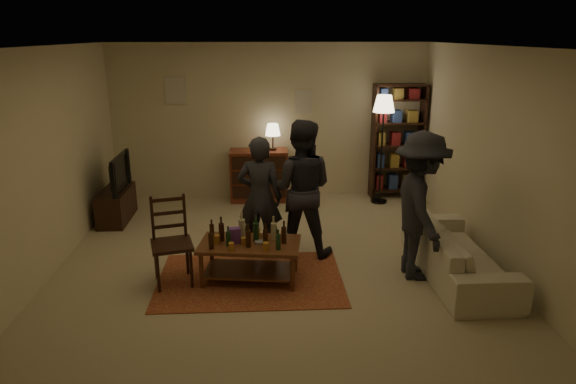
{
  "coord_description": "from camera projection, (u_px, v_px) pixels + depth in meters",
  "views": [
    {
      "loc": [
        -0.17,
        -5.99,
        2.84
      ],
      "look_at": [
        0.17,
        0.1,
        0.95
      ],
      "focal_mm": 32.0,
      "sensor_mm": 36.0,
      "label": 1
    }
  ],
  "objects": [
    {
      "name": "floor",
      "position": [
        275.0,
        265.0,
        6.57
      ],
      "size": [
        6.0,
        6.0,
        0.0
      ],
      "primitive_type": "plane",
      "color": "#C6B793",
      "rests_on": "ground"
    },
    {
      "name": "room_shell",
      "position": [
        232.0,
        96.0,
        8.84
      ],
      "size": [
        6.0,
        6.0,
        6.0
      ],
      "color": "beige",
      "rests_on": "ground"
    },
    {
      "name": "rug",
      "position": [
        250.0,
        279.0,
        6.18
      ],
      "size": [
        2.2,
        1.5,
        0.01
      ],
      "primitive_type": "cube",
      "color": "maroon",
      "rests_on": "ground"
    },
    {
      "name": "coffee_table",
      "position": [
        249.0,
        247.0,
        6.06
      ],
      "size": [
        1.25,
        0.79,
        0.82
      ],
      "rotation": [
        0.0,
        0.0,
        -0.14
      ],
      "color": "brown",
      "rests_on": "ground"
    },
    {
      "name": "dining_chair",
      "position": [
        171.0,
        237.0,
        5.98
      ],
      "size": [
        0.56,
        0.56,
        1.06
      ],
      "rotation": [
        0.0,
        0.0,
        0.25
      ],
      "color": "black",
      "rests_on": "ground"
    },
    {
      "name": "tv_stand",
      "position": [
        116.0,
        197.0,
        8.04
      ],
      "size": [
        0.4,
        1.0,
        1.06
      ],
      "color": "black",
      "rests_on": "ground"
    },
    {
      "name": "dresser",
      "position": [
        259.0,
        174.0,
        9.0
      ],
      "size": [
        1.0,
        0.5,
        1.36
      ],
      "color": "brown",
      "rests_on": "ground"
    },
    {
      "name": "bookshelf",
      "position": [
        397.0,
        140.0,
        9.03
      ],
      "size": [
        0.9,
        0.34,
        2.02
      ],
      "color": "black",
      "rests_on": "ground"
    },
    {
      "name": "floor_lamp",
      "position": [
        384.0,
        112.0,
        8.55
      ],
      "size": [
        0.36,
        0.36,
        1.86
      ],
      "color": "black",
      "rests_on": "ground"
    },
    {
      "name": "sofa",
      "position": [
        458.0,
        252.0,
        6.21
      ],
      "size": [
        0.81,
        2.08,
        0.61
      ],
      "primitive_type": "imported",
      "rotation": [
        0.0,
        0.0,
        1.57
      ],
      "color": "beige",
      "rests_on": "ground"
    },
    {
      "name": "person_left",
      "position": [
        260.0,
        197.0,
        6.65
      ],
      "size": [
        0.65,
        0.49,
        1.61
      ],
      "primitive_type": "imported",
      "rotation": [
        0.0,
        0.0,
        2.96
      ],
      "color": "#26272E",
      "rests_on": "ground"
    },
    {
      "name": "person_right",
      "position": [
        300.0,
        189.0,
        6.68
      ],
      "size": [
        1.01,
        0.86,
        1.81
      ],
      "primitive_type": "imported",
      "rotation": [
        0.0,
        0.0,
        2.92
      ],
      "color": "#24232A",
      "rests_on": "ground"
    },
    {
      "name": "person_by_sofa",
      "position": [
        420.0,
        207.0,
        6.03
      ],
      "size": [
        0.67,
        1.16,
        1.78
      ],
      "primitive_type": "imported",
      "rotation": [
        0.0,
        0.0,
        1.56
      ],
      "color": "#222329",
      "rests_on": "ground"
    }
  ]
}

